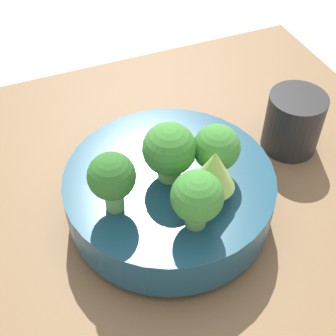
# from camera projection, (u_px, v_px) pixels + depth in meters

# --- Properties ---
(ground_plane) EXTENTS (6.00, 6.00, 0.00)m
(ground_plane) POSITION_uv_depth(u_px,v_px,m) (169.00, 228.00, 0.69)
(ground_plane) COLOR silver
(table) EXTENTS (0.86, 0.79, 0.04)m
(table) POSITION_uv_depth(u_px,v_px,m) (169.00, 221.00, 0.68)
(table) COLOR brown
(table) RESTS_ON ground_plane
(bowl) EXTENTS (0.28, 0.28, 0.08)m
(bowl) POSITION_uv_depth(u_px,v_px,m) (168.00, 195.00, 0.63)
(bowl) COLOR navy
(bowl) RESTS_ON table
(broccoli_floret_left) EXTENTS (0.06, 0.06, 0.08)m
(broccoli_floret_left) POSITION_uv_depth(u_px,v_px,m) (216.00, 148.00, 0.58)
(broccoli_floret_left) COLOR #609347
(broccoli_floret_left) RESTS_ON bowl
(broccoli_floret_center) EXTENTS (0.07, 0.07, 0.08)m
(broccoli_floret_center) POSITION_uv_depth(u_px,v_px,m) (168.00, 153.00, 0.57)
(broccoli_floret_center) COLOR #7AB256
(broccoli_floret_center) RESTS_ON bowl
(broccoli_floret_back) EXTENTS (0.06, 0.06, 0.08)m
(broccoli_floret_back) POSITION_uv_depth(u_px,v_px,m) (193.00, 199.00, 0.52)
(broccoli_floret_back) COLOR #609347
(broccoli_floret_back) RESTS_ON bowl
(broccoli_floret_right) EXTENTS (0.06, 0.06, 0.08)m
(broccoli_floret_right) POSITION_uv_depth(u_px,v_px,m) (112.00, 178.00, 0.54)
(broccoli_floret_right) COLOR #609347
(broccoli_floret_right) RESTS_ON bowl
(romanesco_piece_far) EXTENTS (0.05, 0.05, 0.08)m
(romanesco_piece_far) POSITION_uv_depth(u_px,v_px,m) (214.00, 171.00, 0.55)
(romanesco_piece_far) COLOR #6BA34C
(romanesco_piece_far) RESTS_ON bowl
(cup) EXTENTS (0.09, 0.09, 0.10)m
(cup) POSITION_uv_depth(u_px,v_px,m) (293.00, 122.00, 0.73)
(cup) COLOR black
(cup) RESTS_ON table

